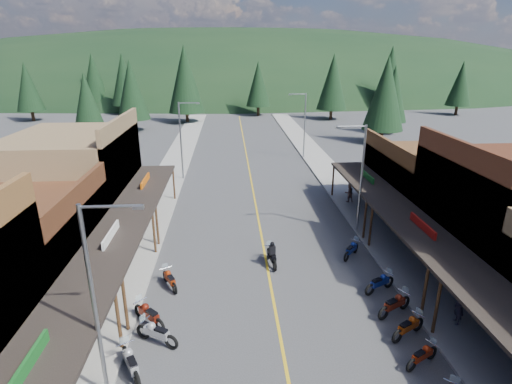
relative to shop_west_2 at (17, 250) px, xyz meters
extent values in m
plane|color=#38383A|center=(13.75, -1.70, -2.53)|extent=(220.00, 220.00, 0.00)
cube|color=gold|center=(13.75, 18.30, -2.53)|extent=(0.15, 90.00, 0.01)
cube|color=gray|center=(5.05, 18.30, -2.46)|extent=(3.40, 94.00, 0.15)
cube|color=gray|center=(22.45, 18.30, -2.46)|extent=(3.40, 94.00, 0.15)
cube|color=black|center=(5.05, -9.60, 0.47)|extent=(3.20, 10.20, 0.18)
cylinder|color=#472D19|center=(6.55, -5.10, -1.03)|extent=(0.16, 0.16, 3.00)
cube|color=#14591E|center=(5.05, -9.60, 0.67)|extent=(0.12, 3.00, 0.70)
cube|color=#3F2111|center=(-0.25, 0.00, -0.03)|extent=(8.00, 9.00, 5.00)
cube|color=#3F2111|center=(3.60, 0.00, 0.57)|extent=(0.30, 9.00, 6.20)
cube|color=black|center=(5.05, 0.00, 0.47)|extent=(3.20, 9.00, 0.18)
cylinder|color=#472D19|center=(6.55, -3.90, -1.03)|extent=(0.16, 0.16, 3.00)
cylinder|color=#472D19|center=(6.55, 3.90, -1.03)|extent=(0.16, 0.16, 3.00)
cube|color=silver|center=(5.05, 0.00, 0.67)|extent=(0.12, 3.00, 0.70)
cube|color=brown|center=(-0.25, 9.60, 0.97)|extent=(8.00, 10.20, 7.00)
cube|color=brown|center=(3.60, 9.60, 1.57)|extent=(0.30, 10.20, 8.20)
cube|color=black|center=(5.05, 9.60, 0.47)|extent=(3.20, 10.20, 0.18)
cylinder|color=#472D19|center=(6.55, 5.10, -1.03)|extent=(0.16, 0.16, 3.00)
cylinder|color=#472D19|center=(6.55, 14.10, -1.03)|extent=(0.16, 0.16, 3.00)
cube|color=#CC590C|center=(5.05, 9.60, 0.67)|extent=(0.12, 3.00, 0.70)
cylinder|color=#472D19|center=(20.95, -5.10, -1.03)|extent=(0.16, 0.16, 3.00)
cube|color=#562B19|center=(27.75, 0.00, 0.97)|extent=(8.00, 9.00, 7.00)
cube|color=#562B19|center=(23.90, 0.00, 1.57)|extent=(0.30, 9.00, 8.20)
cube|color=black|center=(22.45, 0.00, 0.47)|extent=(3.20, 9.00, 0.18)
cylinder|color=#472D19|center=(20.95, -3.90, -1.03)|extent=(0.16, 0.16, 3.00)
cylinder|color=#472D19|center=(20.95, 3.90, -1.03)|extent=(0.16, 0.16, 3.00)
cube|color=#B2140F|center=(22.45, 0.00, 0.67)|extent=(0.12, 3.00, 0.70)
cube|color=#4C2D16|center=(27.75, 9.60, -0.03)|extent=(8.00, 10.20, 5.00)
cube|color=#4C2D16|center=(23.90, 9.60, 0.57)|extent=(0.30, 10.20, 6.20)
cube|color=black|center=(22.45, 9.60, 0.47)|extent=(3.20, 10.20, 0.18)
cylinder|color=#472D19|center=(20.95, 5.10, -1.03)|extent=(0.16, 0.16, 3.00)
cylinder|color=#472D19|center=(20.95, 14.10, -1.03)|extent=(0.16, 0.16, 3.00)
cube|color=#14591E|center=(22.45, 9.60, 0.67)|extent=(0.12, 3.00, 0.70)
cylinder|color=gray|center=(6.65, -7.70, 1.47)|extent=(0.16, 0.16, 8.00)
cylinder|color=gray|center=(7.65, -7.70, 5.37)|extent=(2.00, 0.10, 0.10)
cube|color=gray|center=(8.55, -7.70, 5.32)|extent=(0.35, 0.18, 0.12)
cylinder|color=gray|center=(6.65, 20.30, 1.47)|extent=(0.16, 0.16, 8.00)
cylinder|color=gray|center=(7.65, 20.30, 5.37)|extent=(2.00, 0.10, 0.10)
cube|color=gray|center=(8.55, 20.30, 5.32)|extent=(0.35, 0.18, 0.12)
cylinder|color=gray|center=(20.85, 6.30, 1.47)|extent=(0.16, 0.16, 8.00)
cylinder|color=gray|center=(19.85, 6.30, 5.37)|extent=(2.00, 0.10, 0.10)
cube|color=gray|center=(18.95, 6.30, 5.32)|extent=(0.35, 0.18, 0.12)
cylinder|color=gray|center=(20.85, 28.30, 1.47)|extent=(0.16, 0.16, 8.00)
cylinder|color=gray|center=(19.85, 28.30, 5.37)|extent=(2.00, 0.10, 0.10)
cube|color=gray|center=(18.95, 28.30, 5.32)|extent=(0.35, 0.18, 0.12)
ellipsoid|color=black|center=(13.75, 133.30, -2.53)|extent=(310.00, 140.00, 60.00)
cylinder|color=black|center=(-26.25, 60.30, -1.53)|extent=(0.60, 0.60, 2.00)
cone|color=black|center=(-26.25, 60.30, 3.97)|extent=(5.04, 5.04, 9.00)
cylinder|color=black|center=(-10.25, 68.30, -1.53)|extent=(0.60, 0.60, 2.00)
cone|color=black|center=(-10.25, 68.30, 4.72)|extent=(5.88, 5.88, 10.50)
cylinder|color=black|center=(3.75, 56.30, -1.53)|extent=(0.60, 0.60, 2.00)
cone|color=black|center=(3.75, 56.30, 5.47)|extent=(6.72, 6.72, 12.00)
cylinder|color=black|center=(17.75, 64.30, -1.53)|extent=(0.60, 0.60, 2.00)
cone|color=black|center=(17.75, 64.30, 3.97)|extent=(5.04, 5.04, 9.00)
cylinder|color=black|center=(31.75, 58.30, -1.53)|extent=(0.60, 0.60, 2.00)
cone|color=black|center=(31.75, 58.30, 4.72)|extent=(5.88, 5.88, 10.50)
cylinder|color=black|center=(47.75, 70.30, -1.53)|extent=(0.60, 0.60, 2.00)
cone|color=black|center=(47.75, 70.30, 5.47)|extent=(6.72, 6.72, 12.00)
cylinder|color=black|center=(59.75, 62.30, -1.53)|extent=(0.60, 0.60, 2.00)
cone|color=black|center=(59.75, 62.30, 3.97)|extent=(5.04, 5.04, 9.00)
cylinder|color=black|center=(-18.25, 74.30, -1.53)|extent=(0.60, 0.60, 2.00)
cone|color=black|center=(-18.25, 74.30, 4.72)|extent=(5.88, 5.88, 10.50)
cylinder|color=black|center=(-8.25, 38.30, -1.53)|extent=(0.60, 0.60, 2.00)
cone|color=black|center=(-8.25, 38.30, 3.47)|extent=(4.48, 4.48, 8.00)
cylinder|color=black|center=(37.75, 43.30, -1.53)|extent=(0.60, 0.60, 2.00)
cone|color=black|center=(37.75, 43.30, 3.87)|extent=(4.93, 4.93, 8.80)
cylinder|color=black|center=(-4.25, 48.30, -1.53)|extent=(0.60, 0.60, 2.00)
cone|color=black|center=(-4.25, 48.30, 4.27)|extent=(5.38, 5.38, 9.60)
cylinder|color=black|center=(33.75, 36.30, -1.53)|extent=(0.60, 0.60, 2.00)
cone|color=black|center=(33.75, 36.30, 4.67)|extent=(5.82, 5.82, 10.40)
imported|color=#231F2F|center=(22.44, -4.51, -1.49)|extent=(0.55, 0.72, 1.80)
imported|color=brown|center=(21.95, 12.30, -1.54)|extent=(0.92, 0.69, 1.68)
camera|label=1|loc=(11.57, -20.07, 10.11)|focal=28.00mm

